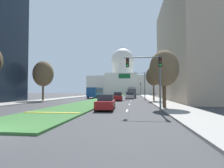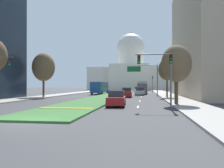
{
  "view_description": "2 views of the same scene",
  "coord_description": "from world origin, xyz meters",
  "px_view_note": "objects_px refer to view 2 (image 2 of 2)",
  "views": [
    {
      "loc": [
        7.06,
        -7.82,
        2.03
      ],
      "look_at": [
        -0.01,
        50.1,
        4.24
      ],
      "focal_mm": 29.41,
      "sensor_mm": 36.0,
      "label": 1
    },
    {
      "loc": [
        7.02,
        -12.9,
        2.24
      ],
      "look_at": [
        -2.81,
        56.44,
        2.56
      ],
      "focal_mm": 37.46,
      "sensor_mm": 36.0,
      "label": 2
    }
  ],
  "objects_px": {
    "sedan_very_far": "(137,89)",
    "sedan_midblock": "(127,93)",
    "street_tree_right_mid": "(167,70)",
    "sedan_distant": "(140,92)",
    "traffic_light_near_right": "(161,68)",
    "traffic_light_far_right": "(153,82)",
    "capitol_building": "(131,72)",
    "street_tree_left_mid": "(44,67)",
    "sedan_lead_stopped": "(116,99)",
    "city_bus": "(100,87)",
    "street_tree_right_near": "(176,64)",
    "box_truck_delivery": "(142,87)",
    "overhead_guide_sign": "(145,73)",
    "sedan_far_horizon": "(101,90)"
  },
  "relations": [
    {
      "from": "sedan_midblock",
      "to": "traffic_light_far_right",
      "type": "bearing_deg",
      "value": 79.33
    },
    {
      "from": "overhead_guide_sign",
      "to": "sedan_lead_stopped",
      "type": "distance_m",
      "value": 25.08
    },
    {
      "from": "street_tree_right_near",
      "to": "street_tree_right_mid",
      "type": "height_order",
      "value": "street_tree_right_mid"
    },
    {
      "from": "sedan_distant",
      "to": "city_bus",
      "type": "bearing_deg",
      "value": 153.3
    },
    {
      "from": "capitol_building",
      "to": "city_bus",
      "type": "height_order",
      "value": "capitol_building"
    },
    {
      "from": "sedan_far_horizon",
      "to": "box_truck_delivery",
      "type": "relative_size",
      "value": 0.74
    },
    {
      "from": "overhead_guide_sign",
      "to": "street_tree_right_near",
      "type": "distance_m",
      "value": 22.86
    },
    {
      "from": "sedan_very_far",
      "to": "box_truck_delivery",
      "type": "distance_m",
      "value": 20.93
    },
    {
      "from": "sedan_midblock",
      "to": "sedan_distant",
      "type": "relative_size",
      "value": 1.06
    },
    {
      "from": "capitol_building",
      "to": "traffic_light_far_right",
      "type": "height_order",
      "value": "capitol_building"
    },
    {
      "from": "sedan_midblock",
      "to": "overhead_guide_sign",
      "type": "bearing_deg",
      "value": 62.59
    },
    {
      "from": "overhead_guide_sign",
      "to": "sedan_midblock",
      "type": "height_order",
      "value": "overhead_guide_sign"
    },
    {
      "from": "traffic_light_far_right",
      "to": "sedan_distant",
      "type": "xyz_separation_m",
      "value": [
        -3.43,
        -20.84,
        -2.54
      ]
    },
    {
      "from": "overhead_guide_sign",
      "to": "sedan_very_far",
      "type": "distance_m",
      "value": 30.0
    },
    {
      "from": "sedan_distant",
      "to": "sedan_lead_stopped",
      "type": "bearing_deg",
      "value": -93.95
    },
    {
      "from": "sedan_distant",
      "to": "overhead_guide_sign",
      "type": "bearing_deg",
      "value": -66.26
    },
    {
      "from": "traffic_light_far_right",
      "to": "street_tree_right_near",
      "type": "relative_size",
      "value": 0.78
    },
    {
      "from": "traffic_light_near_right",
      "to": "overhead_guide_sign",
      "type": "bearing_deg",
      "value": 93.01
    },
    {
      "from": "sedan_midblock",
      "to": "box_truck_delivery",
      "type": "bearing_deg",
      "value": 80.06
    },
    {
      "from": "sedan_very_far",
      "to": "street_tree_left_mid",
      "type": "bearing_deg",
      "value": -111.18
    },
    {
      "from": "city_bus",
      "to": "box_truck_delivery",
      "type": "bearing_deg",
      "value": 6.59
    },
    {
      "from": "sedan_distant",
      "to": "traffic_light_near_right",
      "type": "bearing_deg",
      "value": -85.07
    },
    {
      "from": "sedan_lead_stopped",
      "to": "sedan_distant",
      "type": "xyz_separation_m",
      "value": [
        1.88,
        27.21,
        -0.0
      ]
    },
    {
      "from": "sedan_very_far",
      "to": "sedan_midblock",
      "type": "bearing_deg",
      "value": -90.98
    },
    {
      "from": "street_tree_right_near",
      "to": "sedan_very_far",
      "type": "distance_m",
      "value": 52.73
    },
    {
      "from": "sedan_very_far",
      "to": "city_bus",
      "type": "bearing_deg",
      "value": -110.74
    },
    {
      "from": "street_tree_left_mid",
      "to": "sedan_midblock",
      "type": "height_order",
      "value": "street_tree_left_mid"
    },
    {
      "from": "capitol_building",
      "to": "street_tree_right_mid",
      "type": "xyz_separation_m",
      "value": [
        10.76,
        -75.55,
        -4.06
      ]
    },
    {
      "from": "street_tree_right_near",
      "to": "sedan_lead_stopped",
      "type": "bearing_deg",
      "value": -162.85
    },
    {
      "from": "street_tree_left_mid",
      "to": "sedan_midblock",
      "type": "distance_m",
      "value": 15.62
    },
    {
      "from": "traffic_light_near_right",
      "to": "traffic_light_far_right",
      "type": "xyz_separation_m",
      "value": [
        0.84,
        50.85,
        -0.48
      ]
    },
    {
      "from": "city_bus",
      "to": "overhead_guide_sign",
      "type": "bearing_deg",
      "value": -34.48
    },
    {
      "from": "street_tree_left_mid",
      "to": "traffic_light_near_right",
      "type": "bearing_deg",
      "value": -42.5
    },
    {
      "from": "overhead_guide_sign",
      "to": "sedan_far_horizon",
      "type": "relative_size",
      "value": 1.38
    },
    {
      "from": "capitol_building",
      "to": "sedan_far_horizon",
      "type": "height_order",
      "value": "capitol_building"
    },
    {
      "from": "city_bus",
      "to": "sedan_midblock",
      "type": "bearing_deg",
      "value": -61.27
    },
    {
      "from": "street_tree_right_mid",
      "to": "sedan_lead_stopped",
      "type": "relative_size",
      "value": 1.48
    },
    {
      "from": "street_tree_right_mid",
      "to": "sedan_distant",
      "type": "relative_size",
      "value": 1.62
    },
    {
      "from": "city_bus",
      "to": "sedan_distant",
      "type": "bearing_deg",
      "value": -26.7
    },
    {
      "from": "street_tree_right_near",
      "to": "street_tree_right_mid",
      "type": "bearing_deg",
      "value": 88.69
    },
    {
      "from": "sedan_far_horizon",
      "to": "city_bus",
      "type": "bearing_deg",
      "value": -80.57
    },
    {
      "from": "traffic_light_near_right",
      "to": "sedan_lead_stopped",
      "type": "xyz_separation_m",
      "value": [
        -4.47,
        2.8,
        -3.02
      ]
    },
    {
      "from": "sedan_lead_stopped",
      "to": "sedan_distant",
      "type": "relative_size",
      "value": 1.09
    },
    {
      "from": "traffic_light_near_right",
      "to": "sedan_very_far",
      "type": "bearing_deg",
      "value": 94.19
    },
    {
      "from": "street_tree_right_mid",
      "to": "sedan_far_horizon",
      "type": "xyz_separation_m",
      "value": [
        -16.91,
        28.47,
        -4.1
      ]
    },
    {
      "from": "traffic_light_near_right",
      "to": "street_tree_right_mid",
      "type": "distance_m",
      "value": 19.5
    },
    {
      "from": "sedan_distant",
      "to": "capitol_building",
      "type": "bearing_deg",
      "value": 95.2
    },
    {
      "from": "sedan_far_horizon",
      "to": "city_bus",
      "type": "relative_size",
      "value": 0.43
    },
    {
      "from": "capitol_building",
      "to": "sedan_lead_stopped",
      "type": "xyz_separation_m",
      "value": [
        4.02,
        -92.08,
        -8.19
      ]
    },
    {
      "from": "city_bus",
      "to": "street_tree_right_near",
      "type": "bearing_deg",
      "value": -64.44
    }
  ]
}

